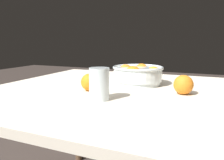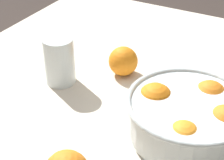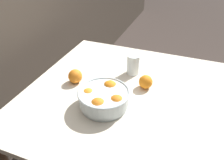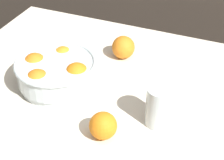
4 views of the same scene
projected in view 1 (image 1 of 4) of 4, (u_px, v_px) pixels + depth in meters
The scene contains 5 objects.
dining_table at pixel (111, 104), 1.04m from camera, with size 1.08×1.11×0.74m.
fruit_bowl at pixel (138, 74), 1.12m from camera, with size 0.26×0.26×0.10m.
juice_glass at pixel (99, 85), 0.81m from camera, with size 0.08×0.08×0.12m.
orange_loose_near_bowl at pixel (89, 82), 0.97m from camera, with size 0.08×0.08×0.08m, color orange.
orange_loose_front at pixel (183, 85), 0.90m from camera, with size 0.08×0.08×0.08m, color orange.
Camera 1 is at (0.92, 0.40, 0.95)m, focal length 35.00 mm.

